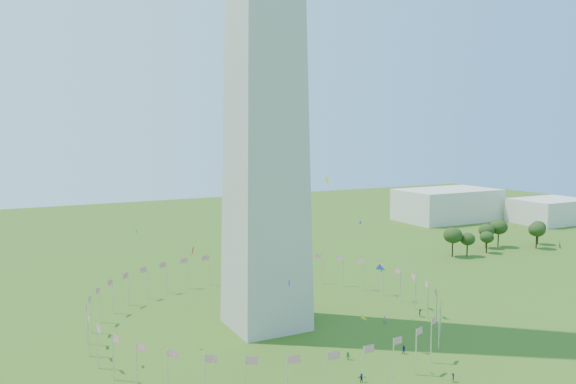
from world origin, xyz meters
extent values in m
cylinder|color=silver|center=(40.00, 50.00, 4.50)|extent=(0.24, 0.24, 9.00)
cylinder|color=silver|center=(39.39, 56.95, 4.50)|extent=(0.24, 0.24, 9.00)
cylinder|color=silver|center=(37.59, 63.68, 4.50)|extent=(0.24, 0.24, 9.00)
cylinder|color=silver|center=(34.64, 70.00, 4.50)|extent=(0.24, 0.24, 9.00)
cylinder|color=silver|center=(30.64, 75.71, 4.50)|extent=(0.24, 0.24, 9.00)
cylinder|color=silver|center=(25.71, 80.64, 4.50)|extent=(0.24, 0.24, 9.00)
cylinder|color=silver|center=(20.00, 84.64, 4.50)|extent=(0.24, 0.24, 9.00)
cylinder|color=silver|center=(13.68, 87.59, 4.50)|extent=(0.24, 0.24, 9.00)
cylinder|color=silver|center=(6.95, 89.39, 4.50)|extent=(0.24, 0.24, 9.00)
cylinder|color=silver|center=(0.00, 90.00, 4.50)|extent=(0.24, 0.24, 9.00)
cylinder|color=silver|center=(-6.95, 89.39, 4.50)|extent=(0.24, 0.24, 9.00)
cylinder|color=silver|center=(-13.68, 87.59, 4.50)|extent=(0.24, 0.24, 9.00)
cylinder|color=silver|center=(-20.00, 84.64, 4.50)|extent=(0.24, 0.24, 9.00)
cylinder|color=silver|center=(-25.71, 80.64, 4.50)|extent=(0.24, 0.24, 9.00)
cylinder|color=silver|center=(-30.64, 75.71, 4.50)|extent=(0.24, 0.24, 9.00)
cylinder|color=silver|center=(-34.64, 70.00, 4.50)|extent=(0.24, 0.24, 9.00)
cylinder|color=silver|center=(-37.59, 63.68, 4.50)|extent=(0.24, 0.24, 9.00)
cylinder|color=silver|center=(-39.39, 56.95, 4.50)|extent=(0.24, 0.24, 9.00)
cylinder|color=silver|center=(-40.00, 50.00, 4.50)|extent=(0.24, 0.24, 9.00)
cylinder|color=silver|center=(-39.39, 43.05, 4.50)|extent=(0.24, 0.24, 9.00)
cylinder|color=silver|center=(-37.59, 36.32, 4.50)|extent=(0.24, 0.24, 9.00)
cylinder|color=silver|center=(-34.64, 30.00, 4.50)|extent=(0.24, 0.24, 9.00)
cylinder|color=silver|center=(-30.64, 24.29, 4.50)|extent=(0.24, 0.24, 9.00)
cylinder|color=silver|center=(-25.71, 19.36, 4.50)|extent=(0.24, 0.24, 9.00)
cylinder|color=silver|center=(-20.00, 15.36, 4.50)|extent=(0.24, 0.24, 9.00)
cylinder|color=silver|center=(-13.68, 12.41, 4.50)|extent=(0.24, 0.24, 9.00)
cylinder|color=silver|center=(-6.95, 10.61, 4.50)|extent=(0.24, 0.24, 9.00)
cylinder|color=silver|center=(0.00, 10.00, 4.50)|extent=(0.24, 0.24, 9.00)
cylinder|color=silver|center=(6.95, 10.61, 4.50)|extent=(0.24, 0.24, 9.00)
cylinder|color=silver|center=(13.68, 12.41, 4.50)|extent=(0.24, 0.24, 9.00)
cylinder|color=silver|center=(20.00, 15.36, 4.50)|extent=(0.24, 0.24, 9.00)
cylinder|color=silver|center=(25.71, 19.36, 4.50)|extent=(0.24, 0.24, 9.00)
cylinder|color=silver|center=(30.64, 24.29, 4.50)|extent=(0.24, 0.24, 9.00)
cylinder|color=silver|center=(34.64, 30.00, 4.50)|extent=(0.24, 0.24, 9.00)
cylinder|color=silver|center=(37.59, 36.32, 4.50)|extent=(0.24, 0.24, 9.00)
cylinder|color=silver|center=(39.39, 43.05, 4.50)|extent=(0.24, 0.24, 9.00)
cube|color=beige|center=(150.00, 150.00, 8.00)|extent=(50.00, 30.00, 16.00)
cube|color=beige|center=(190.00, 120.00, 6.00)|extent=(35.00, 25.00, 12.00)
imported|color=#1A4324|center=(6.15, 24.17, 0.86)|extent=(1.07, 1.27, 1.71)
imported|color=black|center=(17.82, 6.88, 0.83)|extent=(1.21, 1.16, 1.66)
imported|color=#1F2349|center=(2.83, 14.56, 0.84)|extent=(1.69, 1.08, 1.68)
imported|color=slate|center=(25.75, 38.00, 0.93)|extent=(0.74, 0.55, 1.85)
imported|color=black|center=(36.67, 38.00, 0.99)|extent=(1.29, 1.48, 1.99)
imported|color=#1D2245|center=(18.07, 21.32, 0.92)|extent=(1.00, 1.10, 1.85)
plane|color=blue|center=(14.68, 25.37, 17.79)|extent=(1.60, 2.43, 2.22)
plane|color=red|center=(-25.54, 25.05, 25.50)|extent=(0.61, 1.56, 1.61)
plane|color=green|center=(-29.42, 51.44, 24.95)|extent=(0.56, 1.54, 1.55)
plane|color=blue|center=(0.46, 38.95, 13.00)|extent=(1.39, 0.22, 1.37)
plane|color=yellow|center=(0.69, 23.78, 36.72)|extent=(2.17, 0.80, 2.03)
plane|color=white|center=(43.89, 56.60, 26.30)|extent=(0.34, 1.18, 1.17)
plane|color=yellow|center=(15.36, 32.05, 5.00)|extent=(0.89, 1.56, 1.53)
plane|color=red|center=(22.06, 34.91, 14.67)|extent=(1.71, 0.93, 1.78)
plane|color=yellow|center=(-37.29, 44.28, 13.26)|extent=(1.66, 1.60, 1.95)
plane|color=blue|center=(23.36, 45.26, 23.71)|extent=(0.95, 0.12, 0.96)
plane|color=white|center=(49.09, 9.40, 22.09)|extent=(1.24, 1.55, 1.82)
ellipsoid|color=#284416|center=(91.57, 84.53, 5.36)|extent=(6.87, 6.87, 10.73)
ellipsoid|color=#284416|center=(97.05, 82.75, 4.33)|extent=(5.55, 5.55, 8.67)
ellipsoid|color=#284416|center=(107.64, 83.47, 4.06)|extent=(5.20, 5.20, 8.13)
ellipsoid|color=#284416|center=(114.14, 89.81, 4.74)|extent=(6.07, 6.07, 9.49)
ellipsoid|color=#284416|center=(120.30, 89.41, 5.39)|extent=(6.90, 6.90, 10.78)
ellipsoid|color=#284416|center=(131.21, 80.35, 5.00)|extent=(6.40, 6.40, 10.00)
ellipsoid|color=#284416|center=(138.73, 85.72, 4.70)|extent=(6.01, 6.01, 9.40)
camera|label=1|loc=(-54.59, -67.04, 46.15)|focal=35.00mm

